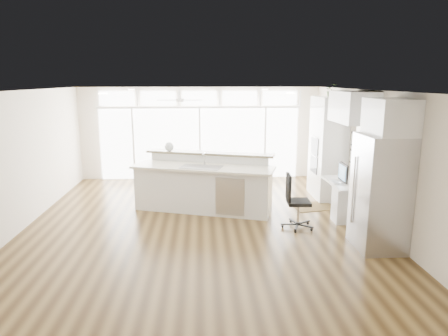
{
  "coord_description": "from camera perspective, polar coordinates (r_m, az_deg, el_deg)",
  "views": [
    {
      "loc": [
        0.05,
        -7.79,
        2.89
      ],
      "look_at": [
        0.53,
        0.6,
        1.04
      ],
      "focal_mm": 32.0,
      "sensor_mm": 36.0,
      "label": 1
    }
  ],
  "objects": [
    {
      "name": "wall_back",
      "position": [
        11.89,
        -3.49,
        4.97
      ],
      "size": [
        7.0,
        0.04,
        2.7
      ],
      "primitive_type": "cube",
      "color": "silver",
      "rests_on": "floor"
    },
    {
      "name": "ceiling",
      "position": [
        7.79,
        -3.68,
        11.01
      ],
      "size": [
        7.0,
        8.0,
        0.02
      ],
      "primitive_type": "cube",
      "color": "silver",
      "rests_on": "wall_back"
    },
    {
      "name": "rug",
      "position": [
        9.59,
        12.64,
        -5.39
      ],
      "size": [
        1.05,
        0.84,
        0.01
      ],
      "primitive_type": "cube",
      "rotation": [
        0.0,
        0.0,
        0.18
      ],
      "color": "#382812",
      "rests_on": "floor"
    },
    {
      "name": "office_chair",
      "position": [
        8.04,
        10.61,
        -4.74
      ],
      "size": [
        0.6,
        0.56,
        1.09
      ],
      "primitive_type": "cube",
      "rotation": [
        0.0,
        0.0,
        -0.06
      ],
      "color": "black",
      "rests_on": "floor"
    },
    {
      "name": "wall_front",
      "position": [
        4.09,
        -3.73,
        -9.74
      ],
      "size": [
        7.0,
        0.04,
        2.7
      ],
      "primitive_type": "cube",
      "color": "silver",
      "rests_on": "floor"
    },
    {
      "name": "monitor",
      "position": [
        8.84,
        16.68,
        -0.62
      ],
      "size": [
        0.1,
        0.52,
        0.43
      ],
      "primitive_type": "cube",
      "rotation": [
        0.0,
        0.0,
        -0.03
      ],
      "color": "black",
      "rests_on": "desk_nook"
    },
    {
      "name": "ceiling_fan",
      "position": [
        10.61,
        -6.33,
        10.15
      ],
      "size": [
        1.16,
        1.16,
        0.32
      ],
      "primitive_type": "cube",
      "color": "silver",
      "rests_on": "ceiling"
    },
    {
      "name": "wall_right",
      "position": [
        8.66,
        20.3,
        1.41
      ],
      "size": [
        0.04,
        8.0,
        2.7
      ],
      "primitive_type": "cube",
      "color": "silver",
      "rests_on": "floor"
    },
    {
      "name": "glass_wall",
      "position": [
        11.87,
        -3.47,
        3.5
      ],
      "size": [
        5.8,
        0.06,
        2.08
      ],
      "primitive_type": "cube",
      "color": "white",
      "rests_on": "wall_back"
    },
    {
      "name": "desk_nook",
      "position": [
        9.01,
        16.93,
        -4.29
      ],
      "size": [
        0.72,
        1.3,
        0.76
      ],
      "primitive_type": "cube",
      "color": "white",
      "rests_on": "floor"
    },
    {
      "name": "desk_window",
      "position": [
        8.88,
        19.4,
        3.05
      ],
      "size": [
        0.04,
        0.85,
        0.85
      ],
      "primitive_type": "cube",
      "color": "white",
      "rests_on": "wall_right"
    },
    {
      "name": "keyboard",
      "position": [
        8.83,
        15.56,
        -1.94
      ],
      "size": [
        0.16,
        0.35,
        0.02
      ],
      "primitive_type": "cube",
      "rotation": [
        0.0,
        0.0,
        -0.09
      ],
      "color": "silver",
      "rests_on": "desk_nook"
    },
    {
      "name": "upper_cabinets",
      "position": [
        8.69,
        18.0,
        8.27
      ],
      "size": [
        0.64,
        1.3,
        0.64
      ],
      "primitive_type": "cube",
      "color": "white",
      "rests_on": "wall_right"
    },
    {
      "name": "kitchen_island",
      "position": [
        8.97,
        -2.99,
        -2.2
      ],
      "size": [
        3.36,
        2.08,
        1.25
      ],
      "primitive_type": "cube",
      "rotation": [
        0.0,
        0.0,
        -0.3
      ],
      "color": "white",
      "rests_on": "floor"
    },
    {
      "name": "transom_row",
      "position": [
        11.74,
        -3.55,
        9.93
      ],
      "size": [
        5.9,
        0.06,
        0.4
      ],
      "primitive_type": "cube",
      "color": "white",
      "rests_on": "wall_back"
    },
    {
      "name": "potted_plant",
      "position": [
        10.09,
        15.02,
        10.48
      ],
      "size": [
        0.32,
        0.34,
        0.24
      ],
      "primitive_type": "imported",
      "rotation": [
        0.0,
        0.0,
        0.15
      ],
      "color": "#385C27",
      "rests_on": "oven_cabinet"
    },
    {
      "name": "oven_cabinet",
      "position": [
        10.22,
        14.59,
        2.8
      ],
      "size": [
        0.64,
        1.2,
        2.5
      ],
      "primitive_type": "cube",
      "color": "white",
      "rests_on": "floor"
    },
    {
      "name": "framed_photos",
      "position": [
        9.47,
        17.92,
        2.78
      ],
      "size": [
        0.06,
        0.22,
        0.8
      ],
      "primitive_type": "cube",
      "color": "black",
      "rests_on": "wall_right"
    },
    {
      "name": "fridge_cabinet",
      "position": [
        7.18,
        22.69,
        6.76
      ],
      "size": [
        0.64,
        0.9,
        0.6
      ],
      "primitive_type": "cube",
      "color": "white",
      "rests_on": "wall_right"
    },
    {
      "name": "recessed_lights",
      "position": [
        7.99,
        -3.67,
        10.9
      ],
      "size": [
        3.4,
        3.0,
        0.02
      ],
      "primitive_type": "cube",
      "color": "white",
      "rests_on": "ceiling"
    },
    {
      "name": "wall_left",
      "position": [
        8.69,
        -27.29,
        0.83
      ],
      "size": [
        0.04,
        8.0,
        2.7
      ],
      "primitive_type": "cube",
      "color": "silver",
      "rests_on": "floor"
    },
    {
      "name": "refrigerator",
      "position": [
        7.38,
        21.43,
        -3.3
      ],
      "size": [
        0.76,
        0.9,
        2.0
      ],
      "primitive_type": "cube",
      "color": "#AEAEB2",
      "rests_on": "floor"
    },
    {
      "name": "floor",
      "position": [
        8.31,
        -3.42,
        -8.01
      ],
      "size": [
        7.0,
        8.0,
        0.02
      ],
      "primitive_type": "cube",
      "color": "#3F2B13",
      "rests_on": "ground"
    },
    {
      "name": "fishbowl",
      "position": [
        9.5,
        -7.82,
        3.05
      ],
      "size": [
        0.29,
        0.29,
        0.21
      ],
      "primitive_type": "sphere",
      "rotation": [
        0.0,
        0.0,
        -0.45
      ],
      "color": "silver",
      "rests_on": "kitchen_island"
    }
  ]
}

